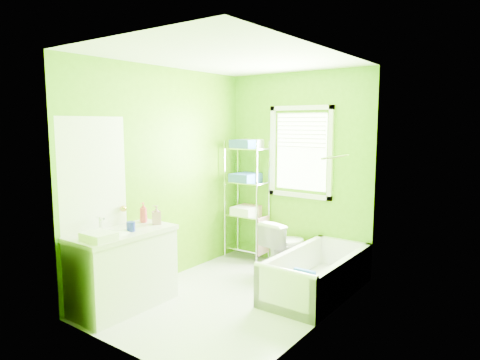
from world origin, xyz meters
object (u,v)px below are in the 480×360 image
Objects in this scene: vanity at (123,267)px; wire_shelf_unit at (248,186)px; toilet at (285,245)px; bathtub at (316,280)px.

vanity is 2.22m from wire_shelf_unit.
toilet is 1.01m from wire_shelf_unit.
bathtub is 2.23× the size of toilet.
bathtub is 1.40× the size of vanity.
wire_shelf_unit is (-0.71, 0.16, 0.70)m from toilet.
toilet is (-0.67, 0.45, 0.19)m from bathtub.
vanity is (-0.80, -1.98, 0.10)m from toilet.
toilet is 0.63× the size of vanity.
bathtub is at bearing 45.99° from vanity.
bathtub is at bearing -23.75° from wire_shelf_unit.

